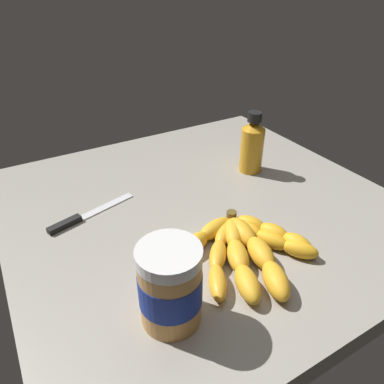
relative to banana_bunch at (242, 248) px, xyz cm
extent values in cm
cube|color=gray|center=(-2.53, -17.79, -3.85)|extent=(81.17, 79.51, 4.32)
ellipsoid|color=gold|center=(1.03, -7.20, -0.05)|extent=(8.46, 5.05, 3.29)
ellipsoid|color=gold|center=(7.01, -5.22, -0.05)|extent=(8.56, 6.12, 3.29)
ellipsoid|color=gold|center=(12.59, -2.28, -0.05)|extent=(8.44, 7.02, 3.29)
ellipsoid|color=gold|center=(0.15, -5.33, -0.24)|extent=(8.06, 7.31, 2.89)
ellipsoid|color=gold|center=(4.70, -0.83, -0.24)|extent=(7.36, 8.03, 2.89)
ellipsoid|color=gold|center=(8.29, 4.47, -0.24)|extent=(6.37, 8.44, 2.89)
ellipsoid|color=gold|center=(-1.04, -4.26, 0.09)|extent=(7.25, 8.75, 3.56)
ellipsoid|color=gold|center=(2.05, 1.40, 0.09)|extent=(6.71, 8.82, 3.56)
ellipsoid|color=gold|center=(4.55, 7.35, 0.09)|extent=(6.09, 8.81, 3.56)
ellipsoid|color=gold|center=(-2.97, -3.54, 0.21)|extent=(4.69, 8.60, 3.80)
ellipsoid|color=gold|center=(-1.80, 2.93, 0.21)|extent=(5.71, 8.91, 3.80)
ellipsoid|color=gold|center=(0.26, 9.16, 0.21)|extent=(6.63, 9.05, 3.80)
ellipsoid|color=gold|center=(-4.44, -4.25, -0.17)|extent=(4.45, 7.14, 3.03)
ellipsoid|color=gold|center=(-6.13, 0.74, -0.17)|extent=(5.48, 7.28, 3.03)
ellipsoid|color=gold|center=(-8.74, 5.32, -0.17)|extent=(6.30, 7.16, 3.03)
ellipsoid|color=gold|center=(-5.56, -4.96, -0.06)|extent=(5.95, 6.85, 3.26)
ellipsoid|color=gold|center=(-7.80, -0.69, -0.06)|extent=(5.40, 6.84, 3.26)
ellipsoid|color=gold|center=(-9.40, 3.86, -0.06)|extent=(4.74, 6.69, 3.26)
cylinder|color=brown|center=(-3.51, -8.30, 0.11)|extent=(2.00, 2.00, 3.00)
cylinder|color=#BF8442|center=(17.23, 5.61, 3.95)|extent=(8.93, 8.93, 11.27)
cylinder|color=navy|center=(17.23, 5.61, 4.51)|extent=(9.11, 9.11, 5.07)
cylinder|color=silver|center=(17.23, 5.61, 10.51)|extent=(9.09, 9.09, 1.85)
cylinder|color=orange|center=(-21.23, -24.87, 3.88)|extent=(5.70, 5.70, 11.14)
cone|color=orange|center=(-21.23, -24.87, 10.43)|extent=(5.70, 5.70, 1.95)
cylinder|color=black|center=(-21.23, -24.87, 12.53)|extent=(3.39, 3.39, 2.26)
cube|color=silver|center=(15.95, -27.26, -1.39)|extent=(12.95, 5.17, 0.50)
cube|color=black|center=(25.56, -24.61, -1.09)|extent=(7.17, 3.40, 1.20)
camera|label=1|loc=(32.68, 38.14, 42.91)|focal=33.90mm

